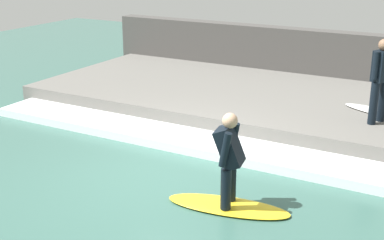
# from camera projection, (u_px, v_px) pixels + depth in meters

# --- Properties ---
(ground_plane) EXTENTS (28.00, 28.00, 0.00)m
(ground_plane) POSITION_uv_depth(u_px,v_px,m) (169.00, 173.00, 8.93)
(ground_plane) COLOR #386056
(concrete_ledge) EXTENTS (4.40, 10.29, 0.42)m
(concrete_ledge) POSITION_uv_depth(u_px,v_px,m) (260.00, 101.00, 12.17)
(concrete_ledge) COLOR #66635E
(concrete_ledge) RESTS_ON ground_plane
(back_wall) EXTENTS (0.50, 10.80, 1.54)m
(back_wall) POSITION_uv_depth(u_px,v_px,m) (296.00, 58.00, 14.03)
(back_wall) COLOR #474442
(back_wall) RESTS_ON ground_plane
(wave_foam_crest) EXTENTS (0.98, 9.77, 0.17)m
(wave_foam_crest) POSITION_uv_depth(u_px,v_px,m) (205.00, 144.00, 9.98)
(wave_foam_crest) COLOR white
(wave_foam_crest) RESTS_ON ground_plane
(surfboard_riding) EXTENTS (0.90, 1.90, 0.06)m
(surfboard_riding) POSITION_uv_depth(u_px,v_px,m) (228.00, 206.00, 7.75)
(surfboard_riding) COLOR yellow
(surfboard_riding) RESTS_ON ground_plane
(surfer_riding) EXTENTS (0.52, 0.47, 1.39)m
(surfer_riding) POSITION_uv_depth(u_px,v_px,m) (229.00, 155.00, 7.50)
(surfer_riding) COLOR black
(surfer_riding) RESTS_ON surfboard_riding
(surfer_waiting_near) EXTENTS (0.50, 0.35, 1.59)m
(surfer_waiting_near) POSITION_uv_depth(u_px,v_px,m) (381.00, 76.00, 9.83)
(surfer_waiting_near) COLOR black
(surfer_waiting_near) RESTS_ON concrete_ledge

